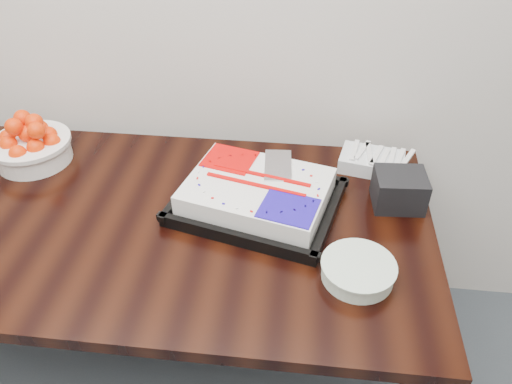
# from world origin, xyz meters

# --- Properties ---
(table) EXTENTS (1.80, 0.90, 0.75)m
(table) POSITION_xyz_m (0.00, 2.00, 0.66)
(table) COLOR black
(table) RESTS_ON ground
(cake_tray) EXTENTS (0.55, 0.48, 0.10)m
(cake_tray) POSITION_xyz_m (0.37, 2.08, 0.79)
(cake_tray) COLOR black
(cake_tray) RESTS_ON table
(tangerine_bowl) EXTENTS (0.27, 0.27, 0.17)m
(tangerine_bowl) POSITION_xyz_m (-0.42, 2.24, 0.82)
(tangerine_bowl) COLOR white
(tangerine_bowl) RESTS_ON table
(plate_stack) EXTENTS (0.20, 0.20, 0.05)m
(plate_stack) POSITION_xyz_m (0.66, 1.82, 0.77)
(plate_stack) COLOR white
(plate_stack) RESTS_ON table
(fork_bag) EXTENTS (0.23, 0.17, 0.06)m
(fork_bag) POSITION_xyz_m (0.73, 2.33, 0.78)
(fork_bag) COLOR silver
(fork_bag) RESTS_ON table
(napkin_box) EXTENTS (0.16, 0.14, 0.11)m
(napkin_box) POSITION_xyz_m (0.80, 2.14, 0.80)
(napkin_box) COLOR black
(napkin_box) RESTS_ON table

